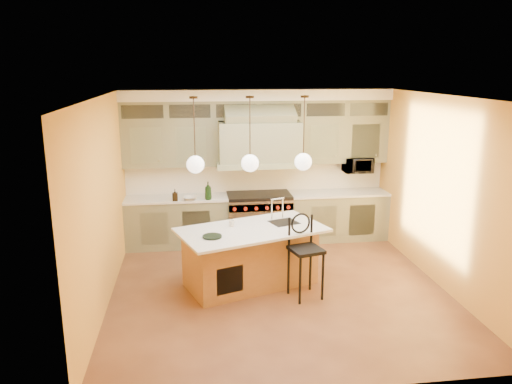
{
  "coord_description": "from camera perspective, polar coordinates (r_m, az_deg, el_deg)",
  "views": [
    {
      "loc": [
        -1.27,
        -6.92,
        3.3
      ],
      "look_at": [
        -0.25,
        0.7,
        1.36
      ],
      "focal_mm": 35.0,
      "sensor_mm": 36.0,
      "label": 1
    }
  ],
  "objects": [
    {
      "name": "kitchen_island",
      "position": [
        7.76,
        -0.61,
        -7.24
      ],
      "size": [
        2.42,
        1.81,
        1.35
      ],
      "rotation": [
        0.0,
        0.0,
        0.34
      ],
      "color": "olive",
      "rests_on": "floor"
    },
    {
      "name": "oil_bottle_b",
      "position": [
        9.13,
        -9.24,
        -0.34
      ],
      "size": [
        0.1,
        0.1,
        0.21
      ],
      "primitive_type": "imported",
      "rotation": [
        0.0,
        0.0,
        0.02
      ],
      "color": "black",
      "rests_on": "back_cabinetry"
    },
    {
      "name": "counter_stool",
      "position": [
        7.31,
        5.61,
        -6.68
      ],
      "size": [
        0.53,
        0.53,
        1.24
      ],
      "rotation": [
        0.0,
        0.0,
        0.26
      ],
      "color": "black",
      "rests_on": "floor"
    },
    {
      "name": "pendant_right",
      "position": [
        7.48,
        5.42,
        3.68
      ],
      "size": [
        0.26,
        0.26,
        1.11
      ],
      "color": "#2D2319",
      "rests_on": "ceiling"
    },
    {
      "name": "cup",
      "position": [
        7.67,
        -2.79,
        -3.6
      ],
      "size": [
        0.11,
        0.11,
        0.09
      ],
      "primitive_type": "imported",
      "rotation": [
        0.0,
        0.0,
        -0.05
      ],
      "color": "silver",
      "rests_on": "kitchen_island"
    },
    {
      "name": "wall_back",
      "position": [
        9.68,
        0.06,
        3.12
      ],
      "size": [
        5.0,
        0.0,
        5.0
      ],
      "primitive_type": "plane",
      "rotation": [
        1.57,
        0.0,
        0.0
      ],
      "color": "gold",
      "rests_on": "ground"
    },
    {
      "name": "wall_left",
      "position": [
        7.26,
        -17.11,
        -1.26
      ],
      "size": [
        0.0,
        5.0,
        5.0
      ],
      "primitive_type": "plane",
      "rotation": [
        1.57,
        0.0,
        1.57
      ],
      "color": "gold",
      "rests_on": "ground"
    },
    {
      "name": "wall_right",
      "position": [
        8.09,
        20.39,
        0.02
      ],
      "size": [
        0.0,
        5.0,
        5.0
      ],
      "primitive_type": "plane",
      "rotation": [
        1.57,
        0.0,
        -1.57
      ],
      "color": "gold",
      "rests_on": "ground"
    },
    {
      "name": "floor",
      "position": [
        7.77,
        2.56,
        -11.02
      ],
      "size": [
        5.0,
        5.0,
        0.0
      ],
      "primitive_type": "plane",
      "color": "#58321E",
      "rests_on": "ground"
    },
    {
      "name": "back_cabinetry",
      "position": [
        9.42,
        0.28,
        2.69
      ],
      "size": [
        5.0,
        0.77,
        2.9
      ],
      "color": "gray",
      "rests_on": "floor"
    },
    {
      "name": "pendant_center",
      "position": [
        7.35,
        -0.69,
        3.54
      ],
      "size": [
        0.26,
        0.26,
        1.11
      ],
      "color": "#2D2319",
      "rests_on": "ceiling"
    },
    {
      "name": "oil_bottle_a",
      "position": [
        9.11,
        -5.5,
        0.14
      ],
      "size": [
        0.13,
        0.13,
        0.33
      ],
      "primitive_type": "imported",
      "rotation": [
        0.0,
        0.0,
        -0.04
      ],
      "color": "black",
      "rests_on": "back_cabinetry"
    },
    {
      "name": "wall_front",
      "position": [
        4.95,
        7.87,
        -7.94
      ],
      "size": [
        5.0,
        0.0,
        5.0
      ],
      "primitive_type": "plane",
      "rotation": [
        -1.57,
        0.0,
        0.0
      ],
      "color": "gold",
      "rests_on": "ground"
    },
    {
      "name": "microwave",
      "position": [
        9.89,
        11.54,
        3.07
      ],
      "size": [
        0.54,
        0.37,
        0.3
      ],
      "primitive_type": "imported",
      "color": "black",
      "rests_on": "back_cabinetry"
    },
    {
      "name": "pendant_left",
      "position": [
        7.3,
        -6.95,
        3.36
      ],
      "size": [
        0.26,
        0.26,
        1.11
      ],
      "color": "#2D2319",
      "rests_on": "ceiling"
    },
    {
      "name": "fruit_bowl",
      "position": [
        9.16,
        -7.52,
        -0.71
      ],
      "size": [
        0.27,
        0.27,
        0.06
      ],
      "primitive_type": "imported",
      "rotation": [
        0.0,
        0.0,
        0.02
      ],
      "color": "beige",
      "rests_on": "back_cabinetry"
    },
    {
      "name": "range",
      "position": [
        9.57,
        0.34,
        -2.96
      ],
      "size": [
        1.2,
        0.74,
        0.96
      ],
      "color": "silver",
      "rests_on": "floor"
    },
    {
      "name": "ceiling",
      "position": [
        7.04,
        2.83,
        10.86
      ],
      "size": [
        5.0,
        5.0,
        0.0
      ],
      "primitive_type": "plane",
      "rotation": [
        3.14,
        0.0,
        0.0
      ],
      "color": "white",
      "rests_on": "wall_back"
    }
  ]
}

